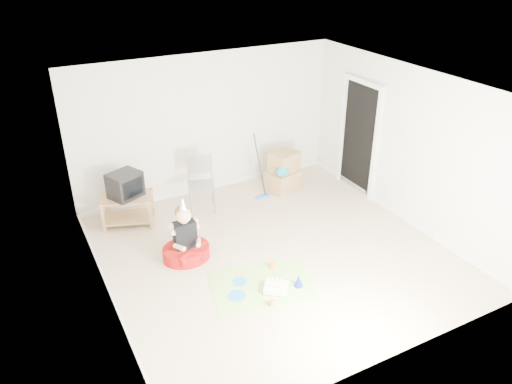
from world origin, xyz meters
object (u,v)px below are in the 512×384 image
folding_chair (201,185)px  cardboard_boxes (284,172)px  seated_woman (186,245)px  crt_tv (125,185)px  tv_stand (128,208)px  birthday_cake (276,288)px

folding_chair → cardboard_boxes: (1.68, 0.02, -0.13)m
cardboard_boxes → seated_woman: bearing=-152.2°
crt_tv → cardboard_boxes: bearing=-26.7°
folding_chair → seated_woman: 1.52m
folding_chair → seated_woman: bearing=-121.5°
tv_stand → birthday_cake: size_ratio=2.30×
crt_tv → birthday_cake: bearing=-89.0°
cardboard_boxes → tv_stand: bearing=177.8°
birthday_cake → folding_chair: bearing=90.6°
tv_stand → crt_tv: crt_tv is taller
cardboard_boxes → birthday_cake: cardboard_boxes is taller
tv_stand → cardboard_boxes: 2.96m
crt_tv → birthday_cake: (1.30, -2.74, -0.68)m
tv_stand → crt_tv: 0.43m
seated_woman → birthday_cake: 1.56m
folding_chair → birthday_cake: 2.64m
tv_stand → seated_woman: bearing=-71.0°
tv_stand → cardboard_boxes: cardboard_boxes is taller
tv_stand → folding_chair: folding_chair is taller
cardboard_boxes → seated_woman: seated_woman is taller
crt_tv → folding_chair: (1.27, -0.14, -0.24)m
crt_tv → birthday_cake: size_ratio=1.19×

